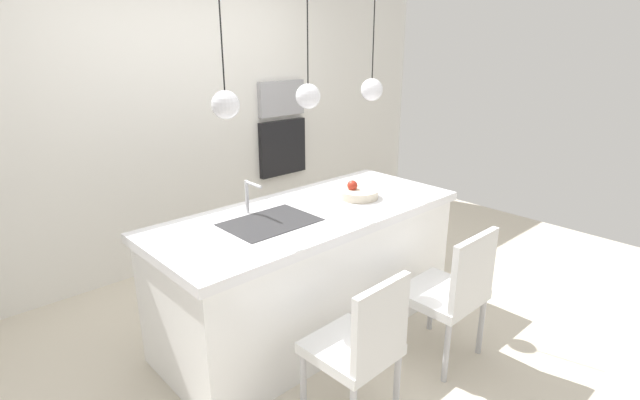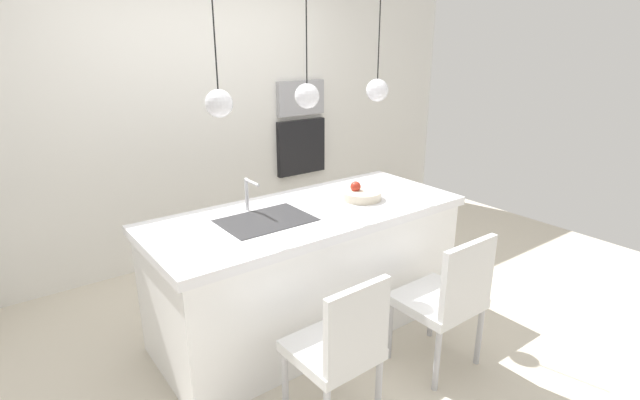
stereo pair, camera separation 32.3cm
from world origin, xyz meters
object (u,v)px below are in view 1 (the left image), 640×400
object	(u,v)px
microwave	(281,98)
oven	(282,148)
chair_near	(360,345)
chair_middle	(451,289)
fruit_bowl	(358,193)

from	to	relation	value
microwave	oven	world-z (taller)	microwave
chair_near	oven	bearing A→B (deg)	59.21
oven	chair_near	bearing A→B (deg)	-120.79
microwave	oven	xyz separation A→B (m)	(0.00, 0.00, -0.50)
chair_middle	oven	bearing A→B (deg)	75.49
fruit_bowl	oven	xyz separation A→B (m)	(0.60, 1.61, -0.02)
microwave	chair_middle	world-z (taller)	microwave
microwave	chair_near	size ratio (longest dim) A/B	0.62
fruit_bowl	microwave	distance (m)	1.79
oven	chair_near	distance (m)	2.87
microwave	oven	bearing A→B (deg)	0.00
fruit_bowl	oven	distance (m)	1.72
fruit_bowl	oven	world-z (taller)	oven
microwave	chair_middle	bearing A→B (deg)	-104.51
chair_near	chair_middle	bearing A→B (deg)	-0.28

